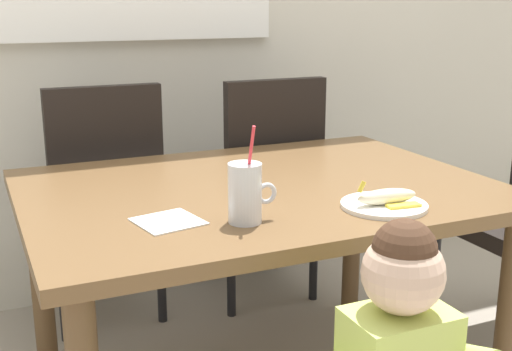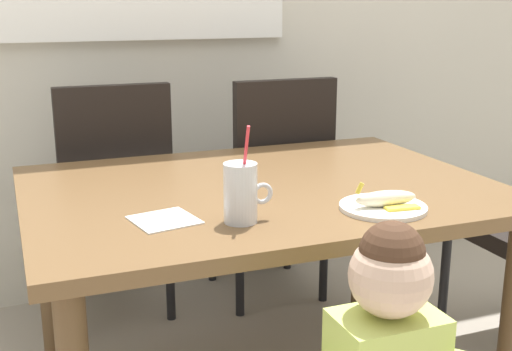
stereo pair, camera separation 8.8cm
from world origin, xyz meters
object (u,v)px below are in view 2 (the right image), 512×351
(milk_cup, at_px, (241,196))
(snack_plate, at_px, (383,207))
(dining_chair_left, at_px, (113,189))
(peeled_banana, at_px, (387,199))
(dining_table, at_px, (261,214))
(dining_chair_right, at_px, (274,177))
(paper_napkin, at_px, (164,220))

(milk_cup, relative_size, snack_plate, 1.08)
(dining_chair_left, xyz_separation_m, peeled_banana, (0.54, -1.10, 0.21))
(dining_table, height_order, dining_chair_right, dining_chair_right)
(snack_plate, distance_m, peeled_banana, 0.03)
(dining_table, height_order, dining_chair_left, dining_chair_left)
(milk_cup, height_order, snack_plate, milk_cup)
(dining_chair_right, xyz_separation_m, snack_plate, (-0.11, -1.02, 0.19))
(dining_chair_left, bearing_deg, peeled_banana, 116.24)
(dining_chair_left, relative_size, paper_napkin, 6.40)
(peeled_banana, bearing_deg, dining_chair_left, 116.24)
(dining_chair_left, bearing_deg, dining_table, 113.48)
(dining_table, bearing_deg, snack_plate, -57.81)
(paper_napkin, bearing_deg, dining_chair_right, 53.21)
(dining_chair_right, xyz_separation_m, milk_cup, (-0.50, -0.98, 0.25))
(dining_chair_left, xyz_separation_m, dining_chair_right, (0.65, -0.07, 0.00))
(peeled_banana, bearing_deg, dining_table, 121.81)
(dining_table, xyz_separation_m, dining_chair_right, (0.33, 0.68, -0.09))
(milk_cup, bearing_deg, dining_table, 59.88)
(dining_chair_left, distance_m, dining_chair_right, 0.66)
(dining_chair_left, relative_size, dining_chair_right, 1.00)
(dining_chair_left, bearing_deg, milk_cup, 98.41)
(dining_table, distance_m, snack_plate, 0.41)
(dining_chair_left, relative_size, snack_plate, 4.17)
(dining_table, bearing_deg, milk_cup, -120.12)
(dining_table, relative_size, dining_chair_left, 1.43)
(dining_chair_right, bearing_deg, dining_chair_left, -5.95)
(milk_cup, relative_size, paper_napkin, 1.66)
(snack_plate, bearing_deg, paper_napkin, 168.12)
(dining_table, height_order, peeled_banana, peeled_banana)
(snack_plate, height_order, paper_napkin, snack_plate)
(peeled_banana, bearing_deg, dining_chair_right, 83.81)
(milk_cup, height_order, peeled_banana, milk_cup)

